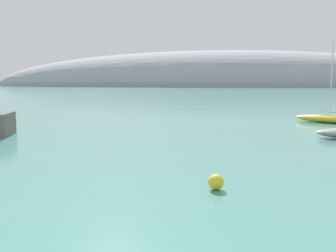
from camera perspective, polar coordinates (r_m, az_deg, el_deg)
The scene contains 3 objects.
distant_ridge at distance 225.27m, azimuth 8.96°, elevation 5.94°, with size 277.42×67.66×40.90m, color #999EA8.
sailboat_yellow_near_shore at distance 45.97m, azimuth 23.02°, elevation 1.05°, with size 7.15×5.74×9.12m.
mooring_buoy_yellow at distance 17.44m, azimuth 7.20°, elevation -8.33°, with size 0.72×0.72×0.72m, color yellow.
Camera 1 is at (1.67, -3.14, 5.04)m, focal length 40.68 mm.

